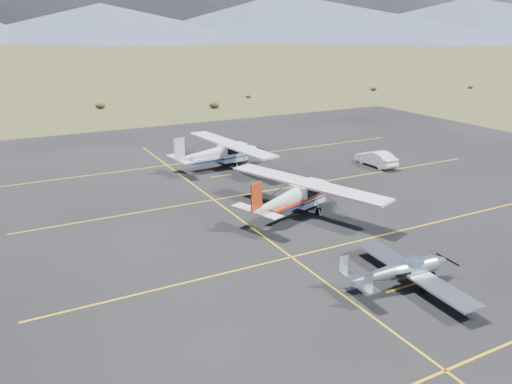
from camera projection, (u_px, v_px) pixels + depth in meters
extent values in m
plane|color=#383D1C|center=(397.00, 249.00, 28.97)|extent=(1600.00, 1600.00, 0.00)
cube|color=black|center=(327.00, 212.00, 34.84)|extent=(72.00, 72.00, 0.02)
cube|color=silver|center=(412.00, 271.00, 24.97)|extent=(1.74, 8.12, 0.11)
ellipsoid|color=#99BFD8|center=(413.00, 263.00, 24.84)|extent=(1.51, 0.92, 0.73)
cube|color=silver|center=(357.00, 280.00, 23.58)|extent=(0.77, 2.72, 0.05)
cube|color=silver|center=(368.00, 282.00, 22.55)|extent=(0.49, 0.08, 0.90)
cube|color=silver|center=(344.00, 264.00, 24.25)|extent=(0.49, 0.08, 0.90)
cylinder|color=black|center=(432.00, 274.00, 25.70)|extent=(0.31, 0.10, 0.30)
cylinder|color=black|center=(423.00, 290.00, 24.13)|extent=(0.36, 0.12, 0.36)
cylinder|color=black|center=(394.00, 271.00, 25.98)|extent=(0.36, 0.12, 0.36)
cube|color=white|center=(308.00, 193.00, 34.91)|extent=(2.80, 2.09, 1.54)
cube|color=white|center=(306.00, 183.00, 34.50)|extent=(5.95, 12.39, 0.16)
cube|color=black|center=(308.00, 189.00, 34.81)|extent=(2.18, 1.90, 0.63)
cube|color=#B7310F|center=(295.00, 200.00, 33.91)|extent=(5.81, 3.20, 0.21)
cube|color=#B7310F|center=(257.00, 197.00, 30.80)|extent=(0.94, 0.41, 1.82)
cube|color=white|center=(257.00, 211.00, 31.09)|extent=(2.05, 3.72, 0.07)
cylinder|color=black|center=(319.00, 201.00, 36.27)|extent=(0.42, 0.25, 0.41)
cylinder|color=black|center=(318.00, 211.00, 34.21)|extent=(0.52, 0.31, 0.50)
cylinder|color=black|center=(291.00, 203.00, 35.73)|extent=(0.52, 0.31, 0.50)
cube|color=white|center=(233.00, 152.00, 46.18)|extent=(2.67, 1.62, 1.55)
cube|color=white|center=(230.00, 144.00, 45.80)|extent=(3.28, 12.77, 0.16)
cube|color=black|center=(233.00, 149.00, 46.08)|extent=(1.99, 1.58, 0.63)
cube|color=white|center=(219.00, 156.00, 45.41)|extent=(5.87, 2.02, 0.21)
cube|color=white|center=(179.00, 149.00, 42.92)|extent=(0.98, 0.20, 1.84)
cube|color=white|center=(180.00, 159.00, 43.21)|extent=(1.30, 3.75, 0.07)
cylinder|color=black|center=(246.00, 160.00, 47.31)|extent=(0.42, 0.16, 0.41)
cylinder|color=black|center=(237.00, 166.00, 45.36)|extent=(0.52, 0.21, 0.51)
cylinder|color=black|center=(223.00, 160.00, 47.24)|extent=(0.52, 0.21, 0.51)
imported|color=white|center=(376.00, 158.00, 46.04)|extent=(1.61, 4.34, 1.42)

